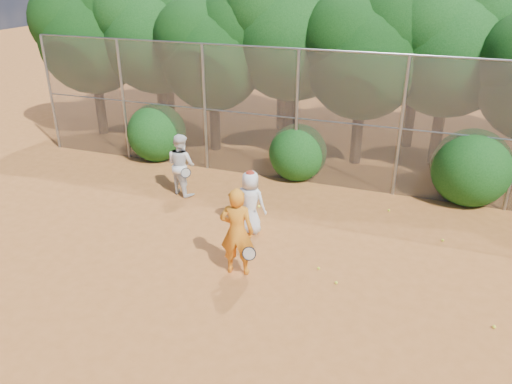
% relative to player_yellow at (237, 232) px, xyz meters
% --- Properties ---
extents(ground, '(80.00, 80.00, 0.00)m').
position_rel_player_yellow_xyz_m(ground, '(0.76, -0.66, -1.00)').
color(ground, '#AB5D26').
rests_on(ground, ground).
extents(fence_back, '(20.05, 0.09, 4.03)m').
position_rel_player_yellow_xyz_m(fence_back, '(0.64, 5.34, 1.05)').
color(fence_back, gray).
rests_on(fence_back, ground).
extents(tree_0, '(4.38, 3.81, 6.00)m').
position_rel_player_yellow_xyz_m(tree_0, '(-8.68, 7.37, 2.93)').
color(tree_0, black).
rests_on(tree_0, ground).
extents(tree_1, '(4.64, 4.03, 6.35)m').
position_rel_player_yellow_xyz_m(tree_1, '(-6.18, 7.88, 3.16)').
color(tree_1, black).
rests_on(tree_1, ground).
extents(tree_2, '(3.99, 3.47, 5.47)m').
position_rel_player_yellow_xyz_m(tree_2, '(-3.69, 7.17, 2.58)').
color(tree_2, black).
rests_on(tree_2, ground).
extents(tree_3, '(4.89, 4.26, 6.70)m').
position_rel_player_yellow_xyz_m(tree_3, '(-1.18, 8.18, 3.39)').
color(tree_3, black).
rests_on(tree_3, ground).
extents(tree_4, '(4.19, 3.64, 5.73)m').
position_rel_player_yellow_xyz_m(tree_4, '(1.31, 7.57, 2.76)').
color(tree_4, black).
rests_on(tree_4, ground).
extents(tree_5, '(4.51, 3.92, 6.17)m').
position_rel_player_yellow_xyz_m(tree_5, '(3.82, 8.38, 3.05)').
color(tree_5, black).
rests_on(tree_5, ground).
extents(tree_9, '(4.83, 4.20, 6.62)m').
position_rel_player_yellow_xyz_m(tree_9, '(-7.18, 10.18, 3.34)').
color(tree_9, black).
rests_on(tree_9, ground).
extents(tree_10, '(5.15, 4.48, 7.06)m').
position_rel_player_yellow_xyz_m(tree_10, '(-2.17, 10.38, 3.63)').
color(tree_10, black).
rests_on(tree_10, ground).
extents(tree_11, '(4.64, 4.03, 6.35)m').
position_rel_player_yellow_xyz_m(tree_11, '(2.82, 9.98, 3.16)').
color(tree_11, black).
rests_on(tree_11, ground).
extents(bush_0, '(2.00, 2.00, 2.00)m').
position_rel_player_yellow_xyz_m(bush_0, '(-5.24, 5.64, -0.00)').
color(bush_0, '#0F3F11').
rests_on(bush_0, ground).
extents(bush_1, '(1.80, 1.80, 1.80)m').
position_rel_player_yellow_xyz_m(bush_1, '(-0.24, 5.64, -0.10)').
color(bush_1, '#0F3F11').
rests_on(bush_1, ground).
extents(bush_2, '(2.20, 2.20, 2.20)m').
position_rel_player_yellow_xyz_m(bush_2, '(4.76, 5.64, 0.10)').
color(bush_2, '#0F3F11').
rests_on(bush_2, ground).
extents(player_yellow, '(0.91, 0.61, 2.01)m').
position_rel_player_yellow_xyz_m(player_yellow, '(0.00, 0.00, 0.00)').
color(player_yellow, orange).
rests_on(player_yellow, ground).
extents(player_teen, '(0.84, 0.59, 1.65)m').
position_rel_player_yellow_xyz_m(player_teen, '(-0.38, 1.80, -0.18)').
color(player_teen, silver).
rests_on(player_teen, ground).
extents(player_white, '(1.07, 0.96, 1.82)m').
position_rel_player_yellow_xyz_m(player_white, '(-3.07, 3.28, -0.09)').
color(player_white, white).
rests_on(player_white, ground).
extents(ball_0, '(0.07, 0.07, 0.07)m').
position_rel_player_yellow_xyz_m(ball_0, '(2.13, 0.28, -0.97)').
color(ball_0, yellow).
rests_on(ball_0, ground).
extents(ball_1, '(0.07, 0.07, 0.07)m').
position_rel_player_yellow_xyz_m(ball_1, '(4.21, 2.93, -0.97)').
color(ball_1, yellow).
rests_on(ball_1, ground).
extents(ball_2, '(0.07, 0.07, 0.07)m').
position_rel_player_yellow_xyz_m(ball_2, '(5.18, -0.11, -0.97)').
color(ball_2, yellow).
rests_on(ball_2, ground).
extents(ball_3, '(0.07, 0.07, 0.07)m').
position_rel_player_yellow_xyz_m(ball_3, '(1.66, 0.69, -0.97)').
color(ball_3, yellow).
rests_on(ball_3, ground).
extents(ball_4, '(0.07, 0.07, 0.07)m').
position_rel_player_yellow_xyz_m(ball_4, '(2.79, 4.14, -0.97)').
color(ball_4, yellow).
rests_on(ball_4, ground).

